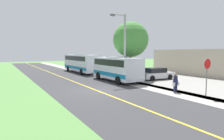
{
  "coord_description": "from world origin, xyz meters",
  "views": [
    {
      "loc": [
        7.36,
        14.89,
        3.37
      ],
      "look_at": [
        -3.5,
        -3.25,
        1.4
      ],
      "focal_mm": 30.57,
      "sensor_mm": 36.0,
      "label": 1
    }
  ],
  "objects_px": {
    "shuttle_bus_front": "(116,68)",
    "tree_curbside": "(131,40)",
    "parked_car_near": "(156,74)",
    "commercial_building": "(220,62)",
    "stop_sign": "(207,71)",
    "street_light_pole": "(124,45)",
    "transit_bus_rear": "(81,62)",
    "pedestrian_with_bags": "(176,82)"
  },
  "relations": [
    {
      "from": "shuttle_bus_front",
      "to": "tree_curbside",
      "type": "relative_size",
      "value": 1.03
    },
    {
      "from": "parked_car_near",
      "to": "commercial_building",
      "type": "height_order",
      "value": "commercial_building"
    },
    {
      "from": "stop_sign",
      "to": "street_light_pole",
      "type": "bearing_deg",
      "value": -82.46
    },
    {
      "from": "stop_sign",
      "to": "street_light_pole",
      "type": "xyz_separation_m",
      "value": [
        1.23,
        -9.29,
        2.24
      ]
    },
    {
      "from": "transit_bus_rear",
      "to": "street_light_pole",
      "type": "xyz_separation_m",
      "value": [
        -0.35,
        12.11,
        2.51
      ]
    },
    {
      "from": "street_light_pole",
      "to": "commercial_building",
      "type": "xyz_separation_m",
      "value": [
        -16.53,
        1.56,
        -2.3
      ]
    },
    {
      "from": "stop_sign",
      "to": "parked_car_near",
      "type": "relative_size",
      "value": 0.64
    },
    {
      "from": "transit_bus_rear",
      "to": "commercial_building",
      "type": "relative_size",
      "value": 0.58
    },
    {
      "from": "shuttle_bus_front",
      "to": "commercial_building",
      "type": "xyz_separation_m",
      "value": [
        -16.9,
        2.57,
        0.32
      ]
    },
    {
      "from": "shuttle_bus_front",
      "to": "stop_sign",
      "type": "distance_m",
      "value": 10.42
    },
    {
      "from": "pedestrian_with_bags",
      "to": "street_light_pole",
      "type": "distance_m",
      "value": 7.76
    },
    {
      "from": "shuttle_bus_front",
      "to": "transit_bus_rear",
      "type": "relative_size",
      "value": 0.72
    },
    {
      "from": "shuttle_bus_front",
      "to": "street_light_pole",
      "type": "relative_size",
      "value": 0.99
    },
    {
      "from": "parked_car_near",
      "to": "tree_curbside",
      "type": "height_order",
      "value": "tree_curbside"
    },
    {
      "from": "parked_car_near",
      "to": "street_light_pole",
      "type": "bearing_deg",
      "value": -5.25
    },
    {
      "from": "stop_sign",
      "to": "tree_curbside",
      "type": "height_order",
      "value": "tree_curbside"
    },
    {
      "from": "transit_bus_rear",
      "to": "stop_sign",
      "type": "relative_size",
      "value": 3.61
    },
    {
      "from": "tree_curbside",
      "to": "pedestrian_with_bags",
      "type": "bearing_deg",
      "value": 77.44
    },
    {
      "from": "tree_curbside",
      "to": "transit_bus_rear",
      "type": "bearing_deg",
      "value": -73.89
    },
    {
      "from": "pedestrian_with_bags",
      "to": "parked_car_near",
      "type": "bearing_deg",
      "value": -122.24
    },
    {
      "from": "street_light_pole",
      "to": "parked_car_near",
      "type": "distance_m",
      "value": 5.83
    },
    {
      "from": "street_light_pole",
      "to": "shuttle_bus_front",
      "type": "bearing_deg",
      "value": -69.92
    },
    {
      "from": "shuttle_bus_front",
      "to": "transit_bus_rear",
      "type": "xyz_separation_m",
      "value": [
        -0.02,
        -11.11,
        0.1
      ]
    },
    {
      "from": "transit_bus_rear",
      "to": "tree_curbside",
      "type": "distance_m",
      "value": 10.89
    },
    {
      "from": "shuttle_bus_front",
      "to": "pedestrian_with_bags",
      "type": "relative_size",
      "value": 4.67
    },
    {
      "from": "shuttle_bus_front",
      "to": "commercial_building",
      "type": "distance_m",
      "value": 17.09
    },
    {
      "from": "shuttle_bus_front",
      "to": "transit_bus_rear",
      "type": "distance_m",
      "value": 11.11
    },
    {
      "from": "shuttle_bus_front",
      "to": "street_light_pole",
      "type": "height_order",
      "value": "street_light_pole"
    },
    {
      "from": "shuttle_bus_front",
      "to": "commercial_building",
      "type": "height_order",
      "value": "commercial_building"
    },
    {
      "from": "pedestrian_with_bags",
      "to": "stop_sign",
      "type": "distance_m",
      "value": 2.66
    },
    {
      "from": "parked_car_near",
      "to": "tree_curbside",
      "type": "bearing_deg",
      "value": -50.68
    },
    {
      "from": "stop_sign",
      "to": "parked_car_near",
      "type": "bearing_deg",
      "value": -111.01
    },
    {
      "from": "shuttle_bus_front",
      "to": "tree_curbside",
      "type": "distance_m",
      "value": 4.61
    },
    {
      "from": "shuttle_bus_front",
      "to": "parked_car_near",
      "type": "height_order",
      "value": "shuttle_bus_front"
    },
    {
      "from": "tree_curbside",
      "to": "commercial_building",
      "type": "bearing_deg",
      "value": 165.17
    },
    {
      "from": "stop_sign",
      "to": "parked_car_near",
      "type": "distance_m",
      "value": 9.58
    },
    {
      "from": "street_light_pole",
      "to": "tree_curbside",
      "type": "relative_size",
      "value": 1.04
    },
    {
      "from": "transit_bus_rear",
      "to": "pedestrian_with_bags",
      "type": "height_order",
      "value": "transit_bus_rear"
    },
    {
      "from": "transit_bus_rear",
      "to": "parked_car_near",
      "type": "height_order",
      "value": "transit_bus_rear"
    },
    {
      "from": "commercial_building",
      "to": "transit_bus_rear",
      "type": "bearing_deg",
      "value": -39.01
    },
    {
      "from": "street_light_pole",
      "to": "parked_car_near",
      "type": "relative_size",
      "value": 1.67
    },
    {
      "from": "tree_curbside",
      "to": "parked_car_near",
      "type": "bearing_deg",
      "value": 129.32
    }
  ]
}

